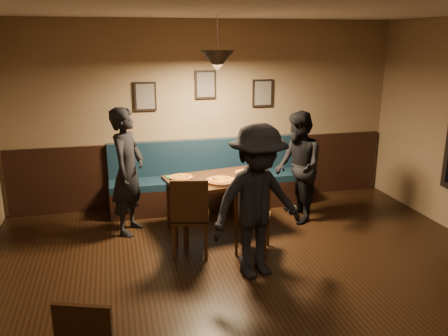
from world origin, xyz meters
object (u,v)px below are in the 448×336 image
chair_near_left (190,215)px  diner_front (257,202)px  chair_near_right (253,216)px  soda_glass (266,176)px  diner_right (298,167)px  diner_left (128,171)px  tabasco_bottle (253,173)px  booth_bench (210,176)px  dining_table (218,203)px

chair_near_left → diner_front: diner_front is taller
chair_near_right → soda_glass: bearing=81.5°
chair_near_right → diner_right: size_ratio=0.58×
diner_left → soda_glass: (1.76, -0.44, -0.06)m
chair_near_right → diner_front: size_ratio=0.54×
diner_right → tabasco_bottle: diner_right is taller
chair_near_right → soda_glass: size_ratio=6.38×
diner_right → soda_glass: 0.65m
booth_bench → chair_near_left: 1.61m
dining_table → booth_bench: bearing=75.1°
soda_glass → dining_table: bearing=153.9°
dining_table → diner_left: bearing=162.2°
diner_right → chair_near_left: bearing=-62.6°
soda_glass → chair_near_right: bearing=-123.3°
diner_left → diner_right: 2.33m
chair_near_left → dining_table: bearing=66.3°
booth_bench → chair_near_right: (0.19, -1.61, -0.05)m
booth_bench → dining_table: size_ratio=2.26×
tabasco_bottle → diner_right: bearing=4.9°
booth_bench → chair_near_right: size_ratio=3.30×
diner_right → chair_near_right: bearing=-43.8°
booth_bench → diner_left: size_ratio=1.78×
chair_near_right → diner_front: 0.71m
chair_near_left → chair_near_right: 0.76m
booth_bench → diner_front: diner_front is taller
diner_front → tabasco_bottle: diner_front is taller
dining_table → chair_near_right: 0.84m
chair_near_left → diner_right: size_ratio=0.63×
chair_near_left → chair_near_right: chair_near_left is taller
soda_glass → tabasco_bottle: 0.27m
chair_near_right → diner_left: 1.75m
chair_near_left → diner_right: diner_right is taller
diner_left → diner_front: size_ratio=1.00×
chair_near_left → diner_left: 1.13m
chair_near_left → booth_bench: bearing=81.8°
diner_right → soda_glass: (-0.57, -0.31, 0.00)m
chair_near_left → chair_near_right: (0.75, -0.11, -0.04)m
chair_near_left → diner_right: (1.65, 0.70, 0.29)m
diner_front → diner_left: bearing=113.9°
chair_near_right → diner_front: diner_front is taller
chair_near_right → diner_right: 1.26m
booth_bench → chair_near_left: (-0.56, -1.51, -0.01)m
dining_table → tabasco_bottle: (0.48, -0.04, 0.41)m
diner_left → soda_glass: bearing=-79.3°
booth_bench → soda_glass: bearing=-64.9°
diner_right → tabasco_bottle: (-0.68, -0.06, -0.02)m
soda_glass → tabasco_bottle: size_ratio=1.30×
soda_glass → booth_bench: bearing=115.1°
chair_near_left → diner_right: 1.82m
dining_table → diner_left: (-1.17, 0.15, 0.49)m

